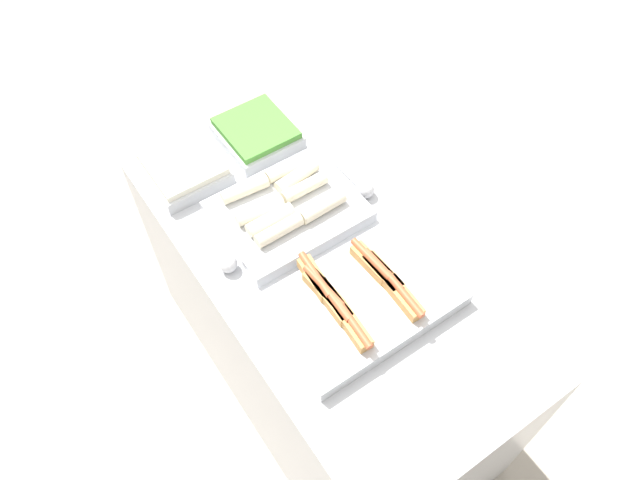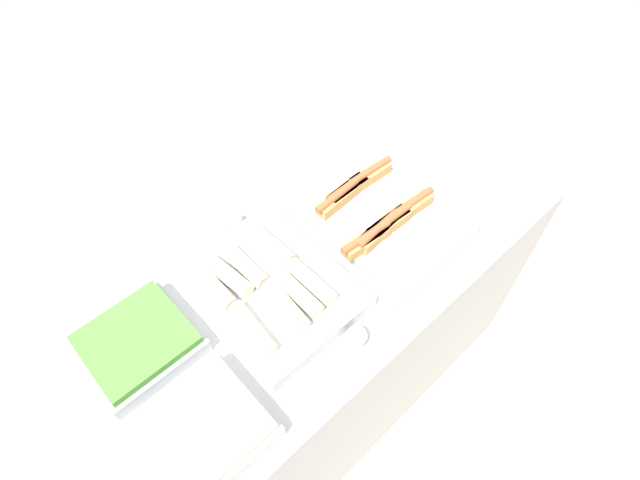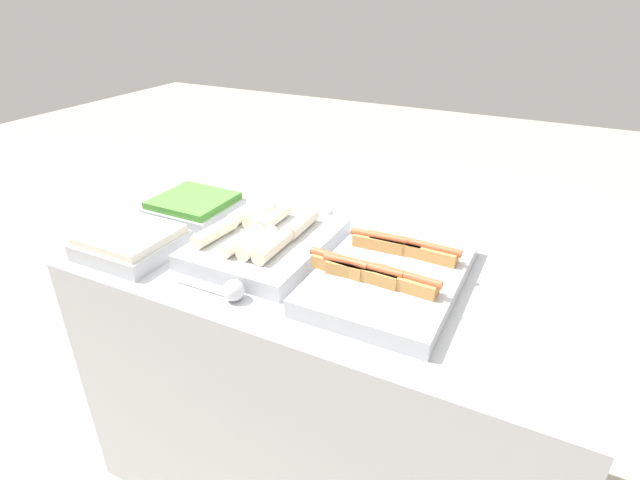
% 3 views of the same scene
% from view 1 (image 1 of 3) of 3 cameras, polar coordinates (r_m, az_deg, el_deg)
% --- Properties ---
extents(ground_plane, '(12.00, 12.00, 0.00)m').
position_cam_1_polar(ground_plane, '(2.76, 0.27, -12.27)').
color(ground_plane, '#ADA393').
extents(counter, '(1.47, 0.72, 0.91)m').
position_cam_1_polar(counter, '(2.35, 0.31, -7.93)').
color(counter, '#B7BABF').
rests_on(counter, ground_plane).
extents(tray_hotdogs, '(0.39, 0.54, 0.10)m').
position_cam_1_polar(tray_hotdogs, '(1.84, 3.74, -5.36)').
color(tray_hotdogs, '#B7BABF').
rests_on(tray_hotdogs, counter).
extents(tray_wraps, '(0.36, 0.45, 0.09)m').
position_cam_1_polar(tray_wraps, '(2.03, -3.03, 2.87)').
color(tray_wraps, '#B7BABF').
rests_on(tray_wraps, counter).
extents(tray_side_front, '(0.27, 0.25, 0.07)m').
position_cam_1_polar(tray_side_front, '(2.19, -12.37, 6.46)').
color(tray_side_front, '#B7BABF').
rests_on(tray_side_front, counter).
extents(tray_side_back, '(0.27, 0.25, 0.07)m').
position_cam_1_polar(tray_side_back, '(2.27, -5.82, 9.68)').
color(tray_side_back, '#B7BABF').
rests_on(tray_side_back, counter).
extents(serving_spoon_near, '(0.22, 0.06, 0.06)m').
position_cam_1_polar(serving_spoon_near, '(1.94, -8.53, -2.03)').
color(serving_spoon_near, silver).
rests_on(serving_spoon_near, counter).
extents(serving_spoon_far, '(0.23, 0.06, 0.06)m').
position_cam_1_polar(serving_spoon_far, '(2.10, 4.05, 4.72)').
color(serving_spoon_far, silver).
rests_on(serving_spoon_far, counter).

